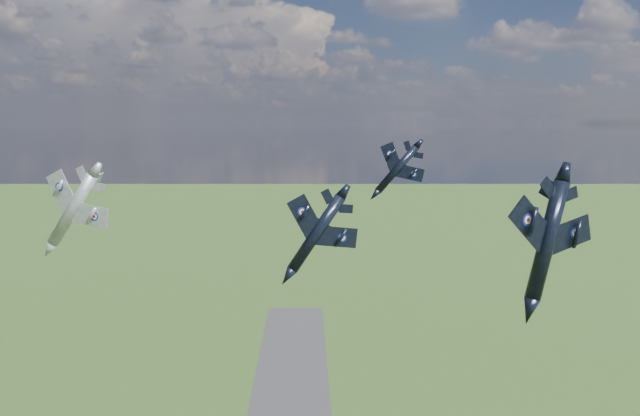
{
  "coord_description": "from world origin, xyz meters",
  "views": [
    {
      "loc": [
        5.8,
        -66.02,
        95.66
      ],
      "look_at": [
        7.63,
        16.44,
        84.5
      ],
      "focal_mm": 35.0,
      "sensor_mm": 36.0,
      "label": 1
    }
  ],
  "objects_px": {
    "jet_high_navy": "(397,169)",
    "jet_left_silver": "(73,210)",
    "jet_right_navy": "(547,240)",
    "jet_lead_navy": "(316,233)"
  },
  "relations": [
    {
      "from": "jet_lead_navy",
      "to": "jet_left_silver",
      "type": "bearing_deg",
      "value": 168.28
    },
    {
      "from": "jet_right_navy",
      "to": "jet_high_navy",
      "type": "distance_m",
      "value": 48.4
    },
    {
      "from": "jet_lead_navy",
      "to": "jet_left_silver",
      "type": "xyz_separation_m",
      "value": [
        -33.49,
        3.62,
        2.8
      ]
    },
    {
      "from": "jet_lead_navy",
      "to": "jet_right_navy",
      "type": "height_order",
      "value": "jet_right_navy"
    },
    {
      "from": "jet_high_navy",
      "to": "jet_lead_navy",
      "type": "bearing_deg",
      "value": -120.28
    },
    {
      "from": "jet_right_navy",
      "to": "jet_high_navy",
      "type": "height_order",
      "value": "jet_high_navy"
    },
    {
      "from": "jet_left_silver",
      "to": "jet_right_navy",
      "type": "bearing_deg",
      "value": -9.99
    },
    {
      "from": "jet_right_navy",
      "to": "jet_left_silver",
      "type": "height_order",
      "value": "jet_left_silver"
    },
    {
      "from": "jet_high_navy",
      "to": "jet_left_silver",
      "type": "height_order",
      "value": "jet_high_navy"
    },
    {
      "from": "jet_lead_navy",
      "to": "jet_left_silver",
      "type": "relative_size",
      "value": 0.97
    }
  ]
}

